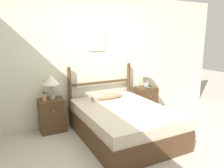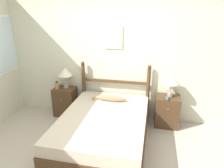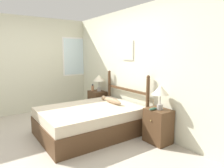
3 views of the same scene
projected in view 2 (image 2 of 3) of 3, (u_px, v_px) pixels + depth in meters
name	position (u px, v px, depth m)	size (l,w,h in m)	color
wall_back	(109.00, 57.00, 3.98)	(6.40, 0.08, 2.55)	beige
bed	(104.00, 129.00, 3.35)	(1.40, 1.92, 0.53)	#4C331E
headboard	(115.00, 89.00, 4.07)	(1.40, 0.07, 1.18)	#4C331E
nightstand_left	(65.00, 101.00, 4.28)	(0.44, 0.37, 0.61)	#4C331E
nightstand_right	(167.00, 111.00, 3.86)	(0.44, 0.37, 0.61)	#4C331E
table_lamp_left	(65.00, 73.00, 4.09)	(0.30, 0.30, 0.43)	gray
table_lamp_right	(171.00, 80.00, 3.64)	(0.30, 0.30, 0.43)	gray
bottle	(57.00, 85.00, 4.11)	(0.07, 0.07, 0.18)	tan
model_boat	(167.00, 98.00, 3.65)	(0.06, 0.18, 0.19)	#386651
fish_pillow	(109.00, 98.00, 3.74)	(0.65, 0.11, 0.12)	#997A5B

